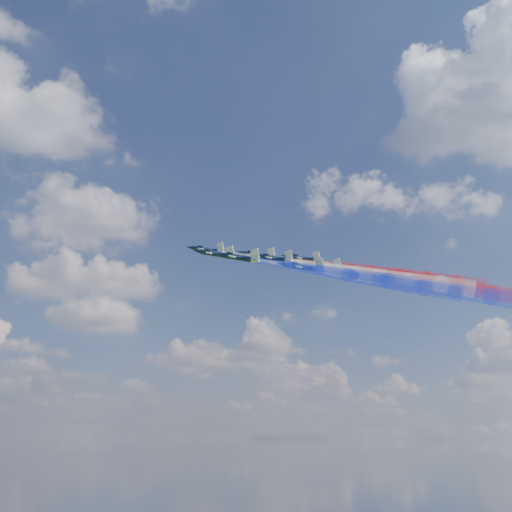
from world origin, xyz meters
name	(u,v)px	position (x,y,z in m)	size (l,w,h in m)	color
jet_lead	(207,250)	(-0.67, -9.49, 173.00)	(10.33, 12.91, 3.44)	black
trail_lead	(299,264)	(17.76, -29.88, 165.71)	(4.30, 45.46, 4.30)	white
jet_inner_left	(215,254)	(-3.30, -23.41, 167.74)	(10.33, 12.91, 3.44)	black
trail_inner_left	(317,270)	(15.13, -43.79, 160.45)	(4.30, 45.46, 4.30)	#192FD6
jet_inner_right	(257,255)	(13.76, -12.10, 172.59)	(10.33, 12.91, 3.44)	black
trail_inner_right	(351,269)	(32.19, -32.48, 165.30)	(4.30, 45.46, 4.30)	red
jet_outer_left	(238,257)	(-2.88, -37.87, 162.96)	(10.33, 12.91, 3.44)	black
trail_outer_left	(353,276)	(15.55, -58.25, 155.67)	(4.30, 45.46, 4.30)	#192FD6
jet_center_third	(273,258)	(12.14, -25.87, 167.74)	(10.33, 12.91, 3.44)	black
trail_center_third	(378,274)	(30.57, -46.25, 160.45)	(4.30, 45.46, 4.30)	white
jet_outer_right	(302,258)	(27.20, -14.44, 172.51)	(10.33, 12.91, 3.44)	black
trail_outer_right	(398,273)	(45.63, -34.82, 165.22)	(4.30, 45.46, 4.30)	red
jet_rear_left	(303,267)	(13.55, -39.36, 162.05)	(10.33, 12.91, 3.44)	black
trail_rear_left	(420,286)	(31.98, -59.74, 154.76)	(4.30, 45.46, 4.30)	#192FD6
jet_rear_right	(321,266)	(25.68, -27.90, 166.57)	(10.33, 12.91, 3.44)	black
trail_rear_right	(428,283)	(44.10, -48.29, 159.28)	(4.30, 45.46, 4.30)	red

